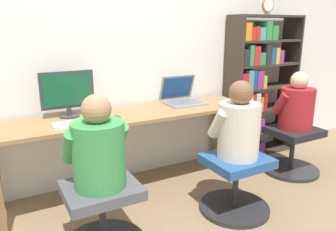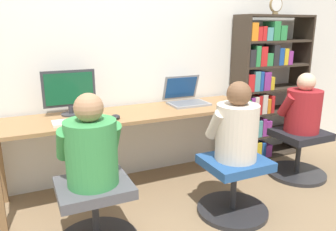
{
  "view_description": "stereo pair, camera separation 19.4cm",
  "coord_description": "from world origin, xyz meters",
  "px_view_note": "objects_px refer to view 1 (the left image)",
  "views": [
    {
      "loc": [
        -1.05,
        -2.3,
        1.47
      ],
      "look_at": [
        0.25,
        0.08,
        0.73
      ],
      "focal_mm": 35.0,
      "sensor_mm": 36.0,
      "label": 1
    },
    {
      "loc": [
        -0.88,
        -2.38,
        1.47
      ],
      "look_at": [
        0.25,
        0.08,
        0.73
      ],
      "focal_mm": 35.0,
      "sensor_mm": 36.0,
      "label": 2
    }
  ],
  "objects_px": {
    "keyboard": "(81,122)",
    "person_at_monitor": "(99,149)",
    "person_near_shelf": "(297,105)",
    "person_at_laptop": "(239,126)",
    "bookshelf": "(256,88)",
    "desktop_monitor": "(68,93)",
    "office_chair_right": "(236,183)",
    "desk_clock": "(268,5)",
    "office_chair_side": "(292,149)",
    "office_chair_left": "(103,216)",
    "laptop": "(183,98)"
  },
  "relations": [
    {
      "from": "desktop_monitor",
      "to": "office_chair_right",
      "type": "height_order",
      "value": "desktop_monitor"
    },
    {
      "from": "desktop_monitor",
      "to": "bookshelf",
      "type": "distance_m",
      "value": 2.07
    },
    {
      "from": "bookshelf",
      "to": "office_chair_left",
      "type": "bearing_deg",
      "value": -158.74
    },
    {
      "from": "office_chair_left",
      "to": "person_at_monitor",
      "type": "bearing_deg",
      "value": 90.0
    },
    {
      "from": "office_chair_right",
      "to": "office_chair_side",
      "type": "bearing_deg",
      "value": 16.77
    },
    {
      "from": "person_at_monitor",
      "to": "office_chair_side",
      "type": "height_order",
      "value": "person_at_monitor"
    },
    {
      "from": "person_at_laptop",
      "to": "office_chair_side",
      "type": "xyz_separation_m",
      "value": [
        1.0,
        0.3,
        -0.48
      ]
    },
    {
      "from": "desktop_monitor",
      "to": "office_chair_left",
      "type": "height_order",
      "value": "desktop_monitor"
    },
    {
      "from": "office_chair_right",
      "to": "office_chair_side",
      "type": "xyz_separation_m",
      "value": [
        1.0,
        0.3,
        0.0
      ]
    },
    {
      "from": "person_at_laptop",
      "to": "person_near_shelf",
      "type": "relative_size",
      "value": 1.06
    },
    {
      "from": "keyboard",
      "to": "person_at_monitor",
      "type": "height_order",
      "value": "person_at_monitor"
    },
    {
      "from": "laptop",
      "to": "office_chair_side",
      "type": "distance_m",
      "value": 1.26
    },
    {
      "from": "desktop_monitor",
      "to": "office_chair_right",
      "type": "relative_size",
      "value": 0.76
    },
    {
      "from": "office_chair_right",
      "to": "desk_clock",
      "type": "xyz_separation_m",
      "value": [
        1.0,
        0.79,
        1.43
      ]
    },
    {
      "from": "laptop",
      "to": "desk_clock",
      "type": "height_order",
      "value": "desk_clock"
    },
    {
      "from": "desktop_monitor",
      "to": "person_at_laptop",
      "type": "distance_m",
      "value": 1.41
    },
    {
      "from": "office_chair_right",
      "to": "person_at_monitor",
      "type": "xyz_separation_m",
      "value": [
        -1.1,
        0.06,
        0.48
      ]
    },
    {
      "from": "keyboard",
      "to": "bookshelf",
      "type": "relative_size",
      "value": 0.27
    },
    {
      "from": "laptop",
      "to": "office_chair_right",
      "type": "distance_m",
      "value": 0.99
    },
    {
      "from": "desktop_monitor",
      "to": "person_near_shelf",
      "type": "height_order",
      "value": "desktop_monitor"
    },
    {
      "from": "office_chair_side",
      "to": "person_at_laptop",
      "type": "bearing_deg",
      "value": -163.46
    },
    {
      "from": "laptop",
      "to": "person_near_shelf",
      "type": "bearing_deg",
      "value": -27.31
    },
    {
      "from": "office_chair_right",
      "to": "person_at_monitor",
      "type": "height_order",
      "value": "person_at_monitor"
    },
    {
      "from": "person_at_monitor",
      "to": "person_near_shelf",
      "type": "xyz_separation_m",
      "value": [
        2.1,
        0.25,
        -0.01
      ]
    },
    {
      "from": "keyboard",
      "to": "office_chair_right",
      "type": "height_order",
      "value": "keyboard"
    },
    {
      "from": "office_chair_left",
      "to": "laptop",
      "type": "bearing_deg",
      "value": 35.4
    },
    {
      "from": "office_chair_right",
      "to": "bookshelf",
      "type": "relative_size",
      "value": 0.36
    },
    {
      "from": "keyboard",
      "to": "office_chair_left",
      "type": "height_order",
      "value": "keyboard"
    },
    {
      "from": "person_at_laptop",
      "to": "office_chair_right",
      "type": "bearing_deg",
      "value": -90.0
    },
    {
      "from": "person_at_monitor",
      "to": "office_chair_side",
      "type": "relative_size",
      "value": 1.05
    },
    {
      "from": "person_at_monitor",
      "to": "person_at_laptop",
      "type": "xyz_separation_m",
      "value": [
        1.1,
        -0.05,
        0.0
      ]
    },
    {
      "from": "bookshelf",
      "to": "person_near_shelf",
      "type": "distance_m",
      "value": 0.56
    },
    {
      "from": "keyboard",
      "to": "person_at_laptop",
      "type": "relative_size",
      "value": 0.7
    },
    {
      "from": "office_chair_left",
      "to": "person_near_shelf",
      "type": "relative_size",
      "value": 1.0
    },
    {
      "from": "person_at_monitor",
      "to": "desk_clock",
      "type": "relative_size",
      "value": 3.48
    },
    {
      "from": "person_at_monitor",
      "to": "person_at_laptop",
      "type": "relative_size",
      "value": 0.99
    },
    {
      "from": "keyboard",
      "to": "person_near_shelf",
      "type": "xyz_separation_m",
      "value": [
        2.07,
        -0.29,
        -0.04
      ]
    },
    {
      "from": "office_chair_left",
      "to": "office_chair_right",
      "type": "bearing_deg",
      "value": -2.69
    },
    {
      "from": "office_chair_right",
      "to": "office_chair_side",
      "type": "distance_m",
      "value": 1.05
    },
    {
      "from": "bookshelf",
      "to": "person_at_monitor",
      "type": "bearing_deg",
      "value": -158.84
    },
    {
      "from": "office_chair_left",
      "to": "person_at_monitor",
      "type": "relative_size",
      "value": 0.95
    },
    {
      "from": "person_at_laptop",
      "to": "keyboard",
      "type": "bearing_deg",
      "value": 150.73
    },
    {
      "from": "office_chair_right",
      "to": "desk_clock",
      "type": "bearing_deg",
      "value": 38.47
    },
    {
      "from": "desktop_monitor",
      "to": "laptop",
      "type": "relative_size",
      "value": 1.18
    },
    {
      "from": "bookshelf",
      "to": "desk_clock",
      "type": "height_order",
      "value": "desk_clock"
    },
    {
      "from": "person_near_shelf",
      "to": "person_at_laptop",
      "type": "bearing_deg",
      "value": -163.24
    },
    {
      "from": "office_chair_side",
      "to": "bookshelf",
      "type": "bearing_deg",
      "value": 93.52
    },
    {
      "from": "desk_clock",
      "to": "person_near_shelf",
      "type": "distance_m",
      "value": 1.08
    },
    {
      "from": "person_near_shelf",
      "to": "keyboard",
      "type": "bearing_deg",
      "value": 171.91
    },
    {
      "from": "laptop",
      "to": "keyboard",
      "type": "bearing_deg",
      "value": -167.92
    }
  ]
}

